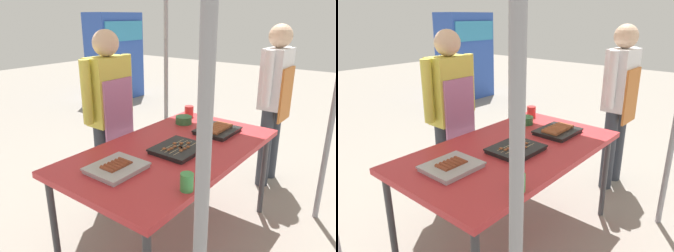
% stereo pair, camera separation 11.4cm
% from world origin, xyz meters
% --- Properties ---
extents(ground_plane, '(18.00, 18.00, 0.00)m').
position_xyz_m(ground_plane, '(0.00, 0.00, 0.00)').
color(ground_plane, gray).
extents(stall_table, '(1.60, 0.90, 0.75)m').
position_xyz_m(stall_table, '(0.00, 0.00, 0.70)').
color(stall_table, '#C63338').
rests_on(stall_table, ground).
extents(tray_grilled_sausages, '(0.31, 0.28, 0.05)m').
position_xyz_m(tray_grilled_sausages, '(-0.48, 0.07, 0.77)').
color(tray_grilled_sausages, '#ADADB2').
rests_on(tray_grilled_sausages, stall_table).
extents(tray_meat_skewers, '(0.34, 0.29, 0.04)m').
position_xyz_m(tray_meat_skewers, '(-0.03, -0.06, 0.77)').
color(tray_meat_skewers, black).
rests_on(tray_meat_skewers, stall_table).
extents(tray_pork_links, '(0.32, 0.27, 0.05)m').
position_xyz_m(tray_pork_links, '(0.46, -0.09, 0.77)').
color(tray_pork_links, black).
rests_on(tray_pork_links, stall_table).
extents(condiment_bowl, '(0.14, 0.14, 0.06)m').
position_xyz_m(condiment_bowl, '(0.48, 0.25, 0.78)').
color(condiment_bowl, '#33723F').
rests_on(condiment_bowl, stall_table).
extents(drink_cup_near_edge, '(0.07, 0.07, 0.10)m').
position_xyz_m(drink_cup_near_edge, '(-0.42, -0.40, 0.80)').
color(drink_cup_near_edge, '#3F994C').
rests_on(drink_cup_near_edge, stall_table).
extents(drink_cup_by_wok, '(0.08, 0.08, 0.10)m').
position_xyz_m(drink_cup_by_wok, '(0.67, 0.32, 0.80)').
color(drink_cup_by_wok, red).
rests_on(drink_cup_by_wok, stall_table).
extents(vendor_woman, '(0.52, 0.22, 1.52)m').
position_xyz_m(vendor_woman, '(0.07, 0.71, 0.90)').
color(vendor_woman, '#333842').
rests_on(vendor_woman, ground).
extents(customer_nearby, '(0.52, 0.23, 1.56)m').
position_xyz_m(customer_nearby, '(1.32, -0.22, 0.92)').
color(customer_nearby, '#333842').
rests_on(customer_nearby, ground).
extents(neighbor_stall_left, '(1.08, 0.59, 1.68)m').
position_xyz_m(neighbor_stall_left, '(2.86, 3.56, 0.84)').
color(neighbor_stall_left, '#2D51B2').
rests_on(neighbor_stall_left, ground).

